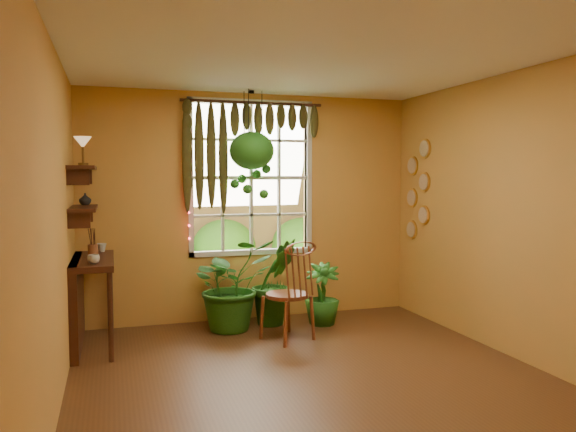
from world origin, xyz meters
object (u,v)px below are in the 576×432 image
Objects in this scene: counter_ledge at (82,293)px; hanging_basket at (252,155)px; potted_plant_left at (232,284)px; potted_plant_mid at (275,282)px; windsor_chair at (289,307)px.

counter_ledge is 2.36m from hanging_basket.
potted_plant_left reaches higher than counter_ledge.
windsor_chair is at bearing -92.90° from potted_plant_mid.
hanging_basket is at bearing 36.55° from potted_plant_left.
windsor_chair is at bearing -49.94° from potted_plant_left.
windsor_chair reaches higher than potted_plant_mid.
counter_ledge is at bearing -167.33° from hanging_basket.
potted_plant_left is 1.49m from hanging_basket.
potted_plant_mid is 1.48m from hanging_basket.
potted_plant_mid is at bearing 7.48° from counter_ledge.
windsor_chair reaches higher than counter_ledge.
windsor_chair is at bearing -75.95° from hanging_basket.
windsor_chair is 1.21× the size of potted_plant_mid.
counter_ledge is 1.58m from potted_plant_left.
windsor_chair is 0.96× the size of hanging_basket.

